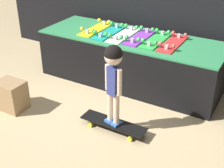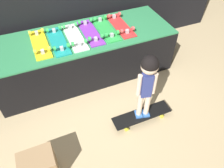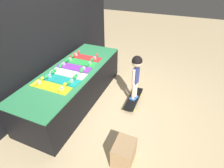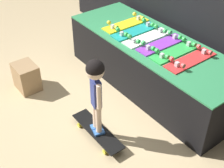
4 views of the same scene
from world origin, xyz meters
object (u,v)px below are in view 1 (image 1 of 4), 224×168
skateboard_red_on_rack (173,43)px  skateboard_on_floor (113,124)px  skateboard_teal_on_rack (109,32)px  storage_box (11,95)px  skateboard_purple_on_rack (140,37)px  skateboard_white_on_rack (124,34)px  skateboard_green_on_rack (156,40)px  skateboard_yellow_on_rack (96,28)px  child (113,71)px

skateboard_red_on_rack → skateboard_on_floor: (-0.21, -1.14, -0.60)m
skateboard_teal_on_rack → storage_box: (-0.58, -1.34, -0.50)m
skateboard_purple_on_rack → skateboard_on_floor: size_ratio=0.90×
skateboard_white_on_rack → skateboard_purple_on_rack: same height
skateboard_green_on_rack → skateboard_white_on_rack: bearing=-176.2°
skateboard_teal_on_rack → skateboard_white_on_rack: bearing=1.3°
skateboard_yellow_on_rack → skateboard_red_on_rack: bearing=0.6°
skateboard_teal_on_rack → skateboard_white_on_rack: same height
skateboard_on_floor → child: (0.00, -0.00, 0.65)m
skateboard_white_on_rack → skateboard_purple_on_rack: (0.23, 0.03, 0.00)m
skateboard_purple_on_rack → storage_box: (-1.03, -1.37, -0.50)m
skateboard_yellow_on_rack → storage_box: bearing=-104.6°
skateboard_green_on_rack → skateboard_on_floor: size_ratio=0.90×
skateboard_yellow_on_rack → skateboard_on_floor: size_ratio=0.90×
skateboard_yellow_on_rack → storage_box: skateboard_yellow_on_rack is taller
child → skateboard_purple_on_rack: bearing=115.8°
skateboard_on_floor → skateboard_red_on_rack: bearing=79.7°
skateboard_white_on_rack → skateboard_green_on_rack: 0.45m
skateboard_white_on_rack → skateboard_yellow_on_rack: bearing=177.1°
skateboard_green_on_rack → skateboard_teal_on_rack: bearing=-177.0°
storage_box → skateboard_teal_on_rack: bearing=66.5°
skateboard_yellow_on_rack → skateboard_purple_on_rack: 0.68m
skateboard_yellow_on_rack → skateboard_white_on_rack: same height
skateboard_green_on_rack → child: (0.02, -1.14, 0.05)m
skateboard_white_on_rack → skateboard_red_on_rack: (0.68, 0.03, 0.00)m
skateboard_teal_on_rack → skateboard_red_on_rack: size_ratio=1.00×
skateboard_white_on_rack → skateboard_red_on_rack: 0.68m
skateboard_yellow_on_rack → skateboard_on_floor: (0.92, -1.13, -0.60)m
skateboard_purple_on_rack → skateboard_red_on_rack: 0.45m
skateboard_green_on_rack → skateboard_red_on_rack: size_ratio=1.00×
skateboard_teal_on_rack → skateboard_white_on_rack: size_ratio=1.00×
skateboard_teal_on_rack → skateboard_purple_on_rack: 0.45m
storage_box → child: bearing=10.4°
skateboard_white_on_rack → storage_box: size_ratio=1.88×
skateboard_on_floor → storage_box: size_ratio=2.10×
skateboard_purple_on_rack → storage_box: bearing=-127.1°
skateboard_white_on_rack → skateboard_red_on_rack: same height
skateboard_teal_on_rack → skateboard_white_on_rack: (0.23, 0.01, 0.00)m
skateboard_teal_on_rack → skateboard_red_on_rack: 0.91m
skateboard_on_floor → skateboard_white_on_rack: bearing=113.1°
skateboard_white_on_rack → skateboard_green_on_rack: same height
skateboard_yellow_on_rack → skateboard_purple_on_rack: bearing=0.3°
skateboard_teal_on_rack → skateboard_purple_on_rack: bearing=4.0°
skateboard_white_on_rack → skateboard_on_floor: 1.35m
skateboard_white_on_rack → skateboard_red_on_rack: size_ratio=1.00×
skateboard_yellow_on_rack → child: size_ratio=0.75×
storage_box → skateboard_on_floor: bearing=10.4°
skateboard_red_on_rack → storage_box: (-1.49, -1.38, -0.50)m
child → storage_box: (-1.28, -0.23, -0.54)m
skateboard_yellow_on_rack → skateboard_purple_on_rack: (0.68, 0.00, 0.00)m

